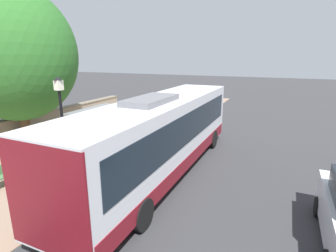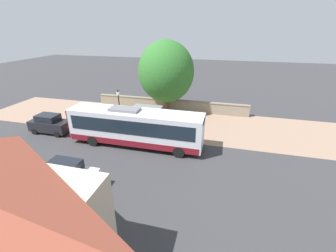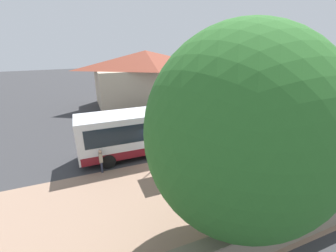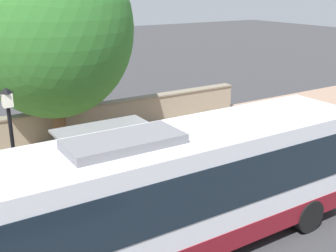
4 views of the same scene
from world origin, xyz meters
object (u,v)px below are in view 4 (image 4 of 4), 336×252
at_px(pedestrian, 255,165).
at_px(street_lamp_near, 14,154).
at_px(bus_shelter, 104,142).
at_px(shade_tree, 51,29).
at_px(bus, 159,195).

xyz_separation_m(pedestrian, street_lamp_near, (-1.14, -7.59, 1.64)).
distance_m(bus_shelter, shade_tree, 6.60).
height_order(bus, bus_shelter, bus).
height_order(bus_shelter, street_lamp_near, street_lamp_near).
height_order(pedestrian, street_lamp_near, street_lamp_near).
bearing_deg(shade_tree, street_lamp_near, -26.54).
height_order(bus_shelter, shade_tree, shade_tree).
relative_size(bus, street_lamp_near, 2.80).
relative_size(bus_shelter, shade_tree, 0.34).
relative_size(street_lamp_near, shade_tree, 0.50).
bearing_deg(bus, bus_shelter, 179.60).
bearing_deg(bus, pedestrian, 108.14).
bearing_deg(bus_shelter, bus, -0.40).
bearing_deg(shade_tree, bus, -2.88).
bearing_deg(street_lamp_near, shade_tree, 153.46).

